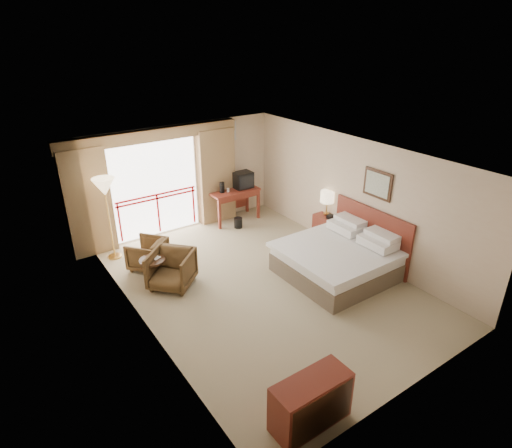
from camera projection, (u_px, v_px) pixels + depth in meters
floor at (264, 283)px, 8.84m from camera, size 7.00×7.00×0.00m
ceiling at (265, 157)px, 7.71m from camera, size 7.00×7.00×0.00m
wall_back at (184, 177)px, 10.89m from camera, size 5.00×0.00×5.00m
wall_front at (418, 316)px, 5.66m from camera, size 5.00×0.00×5.00m
wall_left at (140, 261)px, 6.99m from camera, size 0.00×7.00×7.00m
wall_right at (355, 198)px, 9.57m from camera, size 0.00×7.00×7.00m
balcony_door at (156, 189)px, 10.52m from camera, size 2.40×0.00×2.40m
balcony_railing at (157, 204)px, 10.67m from camera, size 2.09×0.03×1.02m
curtain_left at (88, 203)px, 9.56m from camera, size 1.00×0.26×2.50m
curtain_right at (216, 176)px, 11.26m from camera, size 1.00×0.26×2.50m
valance at (152, 135)px, 9.88m from camera, size 4.40×0.22×0.28m
hvac_vent at (227, 132)px, 11.12m from camera, size 0.50×0.04×0.50m
bed at (338, 259)px, 9.01m from camera, size 2.13×2.06×0.97m
headboard at (371, 236)px, 9.39m from camera, size 0.06×2.10×1.30m
framed_art at (378, 184)px, 8.89m from camera, size 0.04×0.72×0.60m
nightstand at (327, 228)px, 10.50m from camera, size 0.47×0.56×0.67m
table_lamp at (327, 197)px, 10.20m from camera, size 0.34×0.34×0.59m
phone at (330, 217)px, 10.20m from camera, size 0.20×0.17×0.08m
desk at (233, 196)px, 11.53m from camera, size 1.34×0.65×0.87m
tv at (243, 180)px, 11.46m from camera, size 0.49×0.39×0.44m
coffee_maker at (222, 188)px, 11.16m from camera, size 0.16×0.16×0.28m
cup at (228, 190)px, 11.24m from camera, size 0.07×0.07×0.10m
wastebasket at (238, 223)px, 11.25m from camera, size 0.23×0.23×0.27m
armchair_far at (149, 267)px, 9.44m from camera, size 1.02×1.02×0.67m
armchair_near at (173, 285)px, 8.78m from camera, size 1.18×1.18×0.77m
side_table at (153, 267)px, 8.68m from camera, size 0.52×0.52×0.57m
book at (152, 259)px, 8.61m from camera, size 0.21×0.24×0.02m
floor_lamp at (105, 190)px, 9.17m from camera, size 0.49×0.49×1.91m
dresser at (311, 402)px, 5.59m from camera, size 1.10×0.47×0.73m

